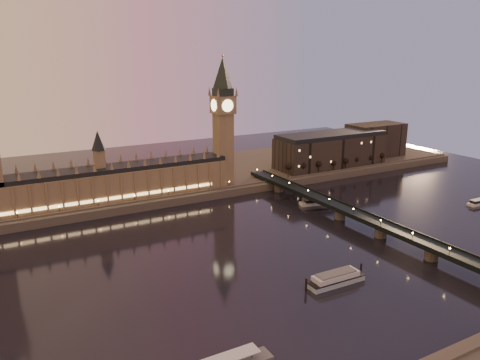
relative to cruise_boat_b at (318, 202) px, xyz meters
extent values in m
plane|color=black|center=(-98.32, -51.76, -2.24)|extent=(700.00, 700.00, 0.00)
cube|color=#423D35|center=(-68.32, 113.24, 0.76)|extent=(560.00, 130.00, 6.00)
cube|color=brown|center=(-138.32, 69.24, 14.76)|extent=(180.00, 26.00, 22.00)
cube|color=black|center=(-138.32, 69.24, 27.36)|extent=(180.00, 22.00, 3.20)
cube|color=#FFCC7F|center=(-138.32, 55.74, 8.76)|extent=(153.00, 0.25, 2.20)
cube|color=brown|center=(-44.32, 69.24, 32.76)|extent=(13.00, 13.00, 58.00)
cube|color=brown|center=(-44.32, 69.24, 68.76)|extent=(16.00, 16.00, 14.00)
cylinder|color=#FFEAA5|center=(-44.32, 61.06, 68.76)|extent=(9.60, 0.35, 9.60)
cylinder|color=#FFEAA5|center=(-52.50, 69.24, 68.76)|extent=(0.35, 9.60, 9.60)
cube|color=black|center=(-44.32, 69.24, 78.76)|extent=(13.00, 13.00, 6.00)
cone|color=black|center=(-44.32, 69.24, 93.76)|extent=(17.68, 17.68, 24.00)
sphere|color=gold|center=(-44.32, 69.24, 106.76)|extent=(2.00, 2.00, 2.00)
cube|color=black|center=(-6.32, -51.76, 5.76)|extent=(13.00, 260.00, 2.00)
cube|color=black|center=(-12.62, -51.76, 7.26)|extent=(0.60, 260.00, 1.00)
cube|color=black|center=(-0.02, -51.76, 7.26)|extent=(0.60, 260.00, 1.00)
cube|color=black|center=(73.68, 75.24, 17.76)|extent=(110.00, 36.00, 28.00)
cube|color=black|center=(73.68, 75.24, 33.76)|extent=(108.00, 34.00, 4.00)
cube|color=black|center=(143.68, 87.24, 20.76)|extent=(60.00, 30.00, 34.00)
cylinder|color=black|center=(13.42, 57.24, 7.72)|extent=(0.70, 0.70, 7.93)
sphere|color=black|center=(13.42, 57.24, 11.87)|extent=(5.29, 5.29, 5.29)
cylinder|color=black|center=(29.26, 57.24, 7.72)|extent=(0.70, 0.70, 7.93)
sphere|color=black|center=(29.26, 57.24, 11.87)|extent=(5.29, 5.29, 5.29)
cylinder|color=black|center=(45.11, 57.24, 7.72)|extent=(0.70, 0.70, 7.93)
sphere|color=black|center=(45.11, 57.24, 11.87)|extent=(5.29, 5.29, 5.29)
cylinder|color=black|center=(60.96, 57.24, 7.72)|extent=(0.70, 0.70, 7.93)
sphere|color=black|center=(60.96, 57.24, 11.87)|extent=(5.29, 5.29, 5.29)
cylinder|color=black|center=(76.80, 57.24, 7.72)|extent=(0.70, 0.70, 7.93)
sphere|color=black|center=(76.80, 57.24, 11.87)|extent=(5.29, 5.29, 5.29)
cylinder|color=black|center=(92.65, 57.24, 7.72)|extent=(0.70, 0.70, 7.93)
sphere|color=black|center=(92.65, 57.24, 11.87)|extent=(5.29, 5.29, 5.29)
cylinder|color=black|center=(108.49, 57.24, 7.72)|extent=(0.70, 0.70, 7.93)
sphere|color=black|center=(108.49, 57.24, 11.87)|extent=(5.29, 5.29, 5.29)
cylinder|color=black|center=(124.34, 57.24, 7.72)|extent=(0.70, 0.70, 7.93)
sphere|color=black|center=(124.34, 57.24, 11.87)|extent=(5.29, 5.29, 5.29)
cube|color=silver|center=(0.00, 0.00, -1.08)|extent=(28.42, 13.25, 2.33)
cube|color=black|center=(0.00, 0.00, 1.26)|extent=(21.16, 10.34, 2.33)
cube|color=silver|center=(0.00, 0.00, 2.64)|extent=(21.76, 10.74, 0.42)
cube|color=silver|center=(106.98, -59.68, -1.27)|extent=(21.35, 6.13, 1.95)
cube|color=black|center=(106.98, -59.68, 0.68)|extent=(15.80, 5.00, 1.95)
cube|color=silver|center=(106.98, -59.68, 1.83)|extent=(16.23, 5.23, 0.35)
cube|color=#96ABBF|center=(-71.11, -104.66, -0.99)|extent=(30.95, 9.04, 2.51)
cube|color=black|center=(-71.11, -104.66, 0.50)|extent=(30.95, 9.04, 0.48)
cube|color=silver|center=(-71.11, -104.66, 2.00)|extent=(25.15, 8.01, 2.51)
cube|color=#595B5E|center=(-71.11, -104.66, 3.59)|extent=(21.29, 7.00, 0.67)
cylinder|color=black|center=(-88.46, -103.46, 1.04)|extent=(1.06, 1.06, 6.56)
cylinder|color=black|center=(-53.76, -103.87, 1.04)|extent=(1.06, 1.06, 6.56)
camera|label=1|loc=(-215.36, -265.82, 108.78)|focal=35.00mm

